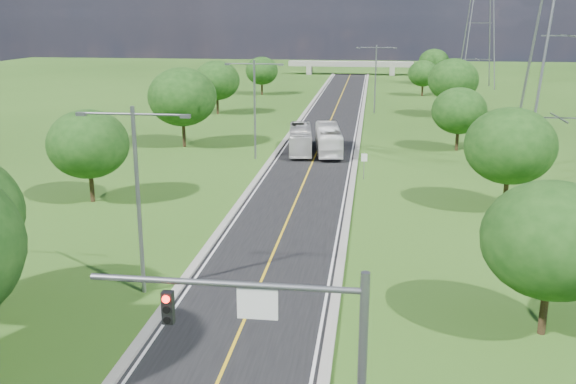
# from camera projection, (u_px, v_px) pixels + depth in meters

# --- Properties ---
(ground) EXTENTS (260.00, 260.00, 0.00)m
(ground) POSITION_uv_depth(u_px,v_px,m) (325.00, 134.00, 79.46)
(ground) COLOR #264814
(ground) RESTS_ON ground
(road) EXTENTS (8.00, 150.00, 0.06)m
(road) POSITION_uv_depth(u_px,v_px,m) (328.00, 126.00, 85.18)
(road) COLOR black
(road) RESTS_ON ground
(curb_left) EXTENTS (0.50, 150.00, 0.22)m
(curb_left) POSITION_uv_depth(u_px,v_px,m) (297.00, 124.00, 85.70)
(curb_left) COLOR gray
(curb_left) RESTS_ON ground
(curb_right) EXTENTS (0.50, 150.00, 0.22)m
(curb_right) POSITION_uv_depth(u_px,v_px,m) (360.00, 126.00, 84.62)
(curb_right) COLOR gray
(curb_right) RESTS_ON ground
(signal_mast) EXTENTS (8.54, 0.33, 7.20)m
(signal_mast) POSITION_uv_depth(u_px,v_px,m) (293.00, 339.00, 19.44)
(signal_mast) COLOR slate
(signal_mast) RESTS_ON ground
(speed_limit_sign) EXTENTS (0.55, 0.09, 2.40)m
(speed_limit_sign) POSITION_uv_depth(u_px,v_px,m) (364.00, 162.00, 57.35)
(speed_limit_sign) COLOR slate
(speed_limit_sign) RESTS_ON ground
(overpass) EXTENTS (30.00, 3.00, 3.20)m
(overpass) POSITION_uv_depth(u_px,v_px,m) (351.00, 65.00, 155.18)
(overpass) COLOR gray
(overpass) RESTS_ON ground
(streetlight_near_left) EXTENTS (5.90, 0.25, 10.00)m
(streetlight_near_left) POSITION_uv_depth(u_px,v_px,m) (137.00, 185.00, 32.81)
(streetlight_near_left) COLOR slate
(streetlight_near_left) RESTS_ON ground
(streetlight_mid_left) EXTENTS (5.90, 0.25, 10.00)m
(streetlight_mid_left) POSITION_uv_depth(u_px,v_px,m) (255.00, 101.00, 64.31)
(streetlight_mid_left) COLOR slate
(streetlight_mid_left) RESTS_ON ground
(streetlight_far_right) EXTENTS (5.90, 0.25, 10.00)m
(streetlight_far_right) POSITION_uv_depth(u_px,v_px,m) (376.00, 73.00, 94.28)
(streetlight_far_right) COLOR slate
(streetlight_far_right) RESTS_ON ground
(power_tower_near) EXTENTS (9.00, 6.40, 28.00)m
(power_tower_near) POSITION_uv_depth(u_px,v_px,m) (570.00, 18.00, 53.80)
(power_tower_near) COLOR slate
(power_tower_near) RESTS_ON ground
(power_tower_far) EXTENTS (9.00, 6.40, 28.00)m
(power_tower_far) POSITION_uv_depth(u_px,v_px,m) (481.00, 15.00, 124.88)
(power_tower_far) COLOR slate
(power_tower_far) RESTS_ON ground
(tree_lb) EXTENTS (6.30, 6.30, 7.33)m
(tree_lb) POSITION_uv_depth(u_px,v_px,m) (88.00, 144.00, 49.70)
(tree_lb) COLOR black
(tree_lb) RESTS_ON ground
(tree_lc) EXTENTS (7.56, 7.56, 8.79)m
(tree_lc) POSITION_uv_depth(u_px,v_px,m) (182.00, 97.00, 70.33)
(tree_lc) COLOR black
(tree_lc) RESTS_ON ground
(tree_ld) EXTENTS (6.72, 6.72, 7.82)m
(tree_ld) POSITION_uv_depth(u_px,v_px,m) (217.00, 80.00, 93.66)
(tree_ld) COLOR black
(tree_ld) RESTS_ON ground
(tree_le) EXTENTS (5.88, 5.88, 6.84)m
(tree_le) POSITION_uv_depth(u_px,v_px,m) (262.00, 71.00, 116.42)
(tree_le) COLOR black
(tree_le) RESTS_ON ground
(tree_ra) EXTENTS (6.30, 6.30, 7.33)m
(tree_ra) POSITION_uv_depth(u_px,v_px,m) (552.00, 240.00, 28.70)
(tree_ra) COLOR black
(tree_ra) RESTS_ON ground
(tree_rb) EXTENTS (6.72, 6.72, 7.82)m
(tree_rb) POSITION_uv_depth(u_px,v_px,m) (510.00, 146.00, 47.45)
(tree_rb) COLOR black
(tree_rb) RESTS_ON ground
(tree_rc) EXTENTS (5.88, 5.88, 6.84)m
(tree_rc) POSITION_uv_depth(u_px,v_px,m) (459.00, 111.00, 68.75)
(tree_rc) COLOR black
(tree_rc) RESTS_ON ground
(tree_rd) EXTENTS (7.14, 7.14, 8.30)m
(tree_rd) POSITION_uv_depth(u_px,v_px,m) (453.00, 80.00, 91.15)
(tree_rd) COLOR black
(tree_rd) RESTS_ON ground
(tree_re) EXTENTS (5.46, 5.46, 6.35)m
(tree_re) POSITION_uv_depth(u_px,v_px,m) (423.00, 73.00, 114.72)
(tree_re) COLOR black
(tree_re) RESTS_ON ground
(tree_rf) EXTENTS (6.30, 6.30, 7.33)m
(tree_rf) POSITION_uv_depth(u_px,v_px,m) (434.00, 62.00, 133.20)
(tree_rf) COLOR black
(tree_rf) RESTS_ON ground
(bus_outbound) EXTENTS (3.69, 10.52, 2.87)m
(bus_outbound) POSITION_uv_depth(u_px,v_px,m) (328.00, 139.00, 68.12)
(bus_outbound) COLOR white
(bus_outbound) RESTS_ON road
(bus_inbound) EXTENTS (3.41, 9.96, 2.72)m
(bus_inbound) POSITION_uv_depth(u_px,v_px,m) (300.00, 139.00, 68.56)
(bus_inbound) COLOR silver
(bus_inbound) RESTS_ON road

